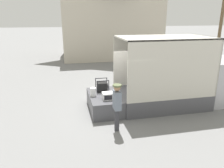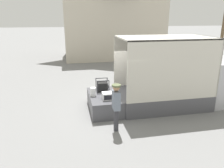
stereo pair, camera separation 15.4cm
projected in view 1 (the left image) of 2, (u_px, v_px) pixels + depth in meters
name	position (u px, v px, depth m)	size (l,w,h in m)	color
ground_plane	(119.00, 108.00, 10.18)	(160.00, 160.00, 0.00)	gray
box_truck	(194.00, 84.00, 10.68)	(6.39, 2.48, 3.25)	#B2B2B7
tailgate_deck	(105.00, 102.00, 9.93)	(1.38, 2.36, 0.73)	#4C4C51
microwave	(108.00, 96.00, 9.27)	(0.51, 0.42, 0.29)	white
portable_generator	(103.00, 86.00, 10.27)	(0.58, 0.50, 0.58)	black
orange_bucket	(93.00, 92.00, 9.64)	(0.27, 0.27, 0.37)	silver
worker_person	(117.00, 103.00, 7.90)	(0.33, 0.44, 1.81)	#38383D
house_backdrop	(110.00, 15.00, 22.21)	(10.08, 6.50, 8.30)	beige
utility_pole	(222.00, 13.00, 19.29)	(1.80, 0.28, 8.43)	brown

